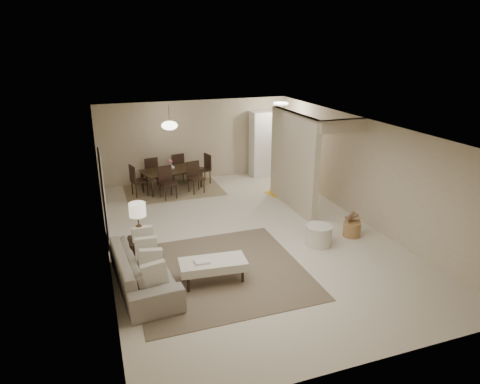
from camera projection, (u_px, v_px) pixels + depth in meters
name	position (u px, v px, depth m)	size (l,w,h in m)	color
floor	(244.00, 234.00, 9.82)	(9.00, 9.00, 0.00)	beige
ceiling	(245.00, 126.00, 8.99)	(9.00, 9.00, 0.00)	white
back_wall	(195.00, 140.00, 13.41)	(6.00, 6.00, 0.00)	#B9A88C
left_wall	(102.00, 198.00, 8.47)	(9.00, 9.00, 0.00)	#B9A88C
right_wall	(361.00, 170.00, 10.35)	(9.00, 9.00, 0.00)	#B9A88C
partition	(293.00, 161.00, 11.09)	(0.15, 2.50, 2.50)	#B9A88C
doorway	(104.00, 199.00, 9.09)	(0.04, 0.90, 2.04)	black
pantry_cabinet	(269.00, 143.00, 13.91)	(1.20, 0.55, 2.10)	white
flush_light	(281.00, 104.00, 12.58)	(0.44, 0.44, 0.05)	white
living_rug	(219.00, 272.00, 8.20)	(3.20, 3.20, 0.01)	brown
sofa	(144.00, 269.00, 7.65)	(0.90, 2.30, 0.67)	gray
ottoman_bench	(213.00, 265.00, 7.76)	(1.25, 0.66, 0.43)	beige
side_table	(141.00, 252.00, 8.40)	(0.49, 0.49, 0.54)	black
table_lamp	(138.00, 213.00, 8.12)	(0.32, 0.32, 0.76)	#4D3621
round_pouf	(319.00, 235.00, 9.23)	(0.57, 0.57, 0.45)	beige
wicker_basket	(352.00, 229.00, 9.67)	(0.39, 0.39, 0.33)	olive
dining_rug	(173.00, 189.00, 12.82)	(2.80, 2.10, 0.01)	#8C7957
dining_table	(172.00, 179.00, 12.72)	(1.73, 0.96, 0.61)	black
dining_chairs	(172.00, 175.00, 12.67)	(2.48, 2.03, 0.92)	black
vase	(172.00, 167.00, 12.59)	(0.16, 0.16, 0.17)	white
yellow_mat	(282.00, 192.00, 12.57)	(0.95, 0.58, 0.01)	yellow
pendant_light	(170.00, 125.00, 12.19)	(0.46, 0.46, 0.71)	#4D3621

